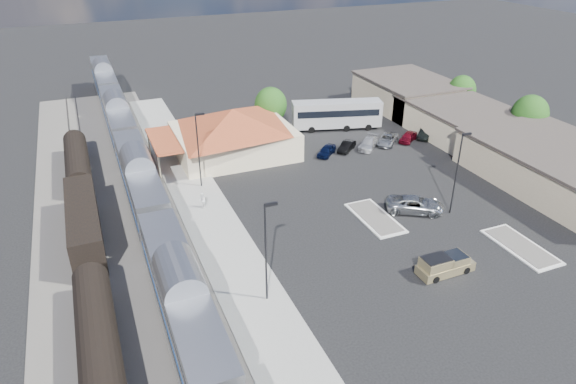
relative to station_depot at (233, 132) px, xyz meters
name	(u,v)px	position (x,y,z in m)	size (l,w,h in m)	color
ground	(350,236)	(4.56, -24.00, -3.13)	(280.00, 280.00, 0.00)	black
railbed	(121,239)	(-16.44, -16.00, -3.07)	(16.00, 100.00, 0.12)	#4C4944
platform	(216,230)	(-7.44, -18.00, -3.04)	(5.50, 92.00, 0.18)	gray
passenger_train	(141,185)	(-13.44, -10.75, -0.26)	(3.00, 104.00, 5.55)	silver
freight_cars	(84,225)	(-19.44, -15.25, -1.21)	(2.80, 46.00, 4.00)	black
station_depot	(233,132)	(0.00, 0.00, 0.00)	(18.35, 12.24, 6.20)	beige
buildings_east	(481,129)	(32.56, -9.72, -0.86)	(14.40, 51.40, 4.80)	#C6B28C
traffic_island_south	(375,218)	(8.56, -22.00, -3.03)	(3.30, 7.50, 0.21)	silver
traffic_island_north	(521,247)	(18.56, -32.00, -3.03)	(3.30, 7.50, 0.21)	silver
lamp_plat_s	(267,245)	(-6.34, -30.00, 2.21)	(1.08, 0.25, 9.00)	black
lamp_plat_n	(199,145)	(-6.34, -8.00, 2.21)	(1.08, 0.25, 9.00)	black
lamp_lot	(458,167)	(16.66, -24.00, 2.21)	(1.08, 0.25, 9.00)	black
tree_east_b	(530,115)	(38.56, -12.00, 1.09)	(4.94, 4.94, 6.96)	#382314
tree_east_c	(462,91)	(38.56, 2.00, 0.63)	(4.41, 4.41, 6.21)	#382314
tree_depot	(271,105)	(7.56, 6.00, 0.89)	(4.71, 4.71, 6.63)	#382314
pickup_truck	(446,265)	(9.35, -32.47, -2.29)	(5.19, 2.01, 1.78)	tan
suv	(415,205)	(13.23, -22.35, -2.28)	(2.83, 6.13, 1.70)	#989CA0
coach_bus	(337,113)	(16.93, 3.20, -0.70)	(13.43, 6.29, 4.22)	silver
person_b	(202,201)	(-7.59, -13.22, -2.08)	(0.85, 0.66, 1.75)	white
parked_car_a	(327,151)	(11.20, -5.16, -2.48)	(1.54, 3.83, 1.30)	#0B153A
parked_car_b	(347,146)	(14.40, -4.86, -2.50)	(1.35, 3.86, 1.27)	black
parked_car_c	(369,143)	(17.60, -5.16, -2.44)	(1.94, 4.76, 1.38)	silver
parked_car_d	(387,139)	(20.80, -4.86, -2.47)	(2.20, 4.77, 1.32)	gray
parked_car_e	(408,137)	(24.00, -5.16, -2.47)	(1.57, 3.91, 1.33)	maroon
parked_car_f	(426,133)	(27.20, -4.86, -2.39)	(1.56, 4.47, 1.47)	black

